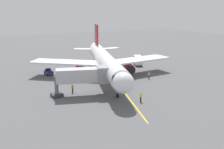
{
  "coord_description": "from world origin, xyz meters",
  "views": [
    {
      "loc": [
        28.74,
        53.01,
        16.36
      ],
      "look_at": [
        2.33,
        6.64,
        3.0
      ],
      "focal_mm": 43.89,
      "sensor_mm": 36.0,
      "label": 1
    }
  ],
  "objects": [
    {
      "name": "jet_bridge",
      "position": [
        8.38,
        7.73,
        3.76
      ],
      "size": [
        11.35,
        6.14,
        5.4
      ],
      "color": "#B7B7BC",
      "rests_on": "ground"
    },
    {
      "name": "box_truck_near_nose",
      "position": [
        -15.49,
        -9.71,
        1.39
      ],
      "size": [
        3.64,
        5.0,
        2.62
      ],
      "color": "white",
      "rests_on": "ground"
    },
    {
      "name": "ground_plane",
      "position": [
        0.0,
        0.0,
        0.0
      ],
      "size": [
        220.0,
        220.0,
        0.0
      ],
      "primitive_type": "plane",
      "color": "#565659"
    },
    {
      "name": "ground_crew_wing_walker",
      "position": [
        -8.89,
        4.15,
        0.89
      ],
      "size": [
        0.44,
        0.32,
        1.71
      ],
      "color": "#23232D",
      "rests_on": "ground"
    },
    {
      "name": "apron_lead_in_line",
      "position": [
        -0.28,
        5.08,
        0.01
      ],
      "size": [
        13.3,
        37.88,
        0.01
      ],
      "primitive_type": "cube",
      "rotation": [
        0.0,
        0.0,
        -0.33
      ],
      "color": "yellow",
      "rests_on": "ground"
    },
    {
      "name": "tug_portside",
      "position": [
        10.05,
        -11.21,
        0.7
      ],
      "size": [
        1.81,
        2.47,
        1.5
      ],
      "color": "#2D3899",
      "rests_on": "ground"
    },
    {
      "name": "ground_crew_loader",
      "position": [
        10.26,
        5.09,
        0.89
      ],
      "size": [
        0.46,
        0.46,
        1.71
      ],
      "color": "#23232D",
      "rests_on": "ground"
    },
    {
      "name": "airplane",
      "position": [
        -0.38,
        -1.18,
        4.0
      ],
      "size": [
        32.9,
        39.14,
        11.5
      ],
      "color": "white",
      "rests_on": "ground"
    },
    {
      "name": "ground_crew_marshaller",
      "position": [
        1.84,
        15.97,
        0.89
      ],
      "size": [
        0.46,
        0.46,
        1.71
      ],
      "color": "#23232D",
      "rests_on": "ground"
    }
  ]
}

